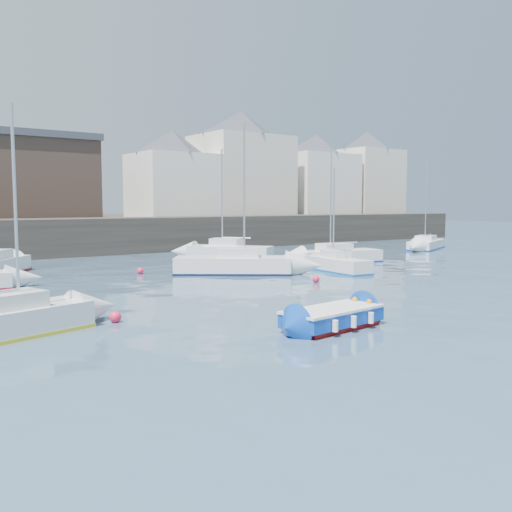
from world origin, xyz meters
TOP-DOWN VIEW (x-y plane):
  - water at (0.00, 0.00)m, footprint 220.00×220.00m
  - quay_wall at (0.00, 35.00)m, footprint 90.00×5.00m
  - land_strip at (0.00, 53.00)m, footprint 90.00×32.00m
  - bldg_east_a at (20.00, 42.00)m, footprint 13.36×13.36m
  - bldg_east_b at (31.00, 41.50)m, footprint 11.88×11.88m
  - bldg_east_c at (40.00, 41.50)m, footprint 11.14×11.14m
  - bldg_east_d at (11.00, 41.50)m, footprint 11.14×11.14m
  - blue_dinghy at (-4.10, 2.09)m, footprint 3.88×2.16m
  - sailboat_a at (-13.30, 7.21)m, footprint 5.88×3.24m
  - sailboat_b at (1.63, 16.48)m, footprint 6.85×5.95m
  - sailboat_c at (7.42, 13.58)m, footprint 2.07×4.99m
  - sailboat_d at (11.30, 17.56)m, footprint 6.77×3.19m
  - sailboat_f at (6.38, 24.02)m, footprint 5.39×6.34m
  - sailboat_g at (26.83, 21.66)m, footprint 6.72×4.45m
  - buoy_near at (-9.58, 7.38)m, footprint 0.42×0.42m
  - buoy_mid at (3.13, 10.84)m, footprint 0.39×0.39m
  - buoy_far at (-2.84, 19.87)m, footprint 0.40×0.40m

SIDE VIEW (x-z plane):
  - water at x=0.00m, z-range 0.00..0.00m
  - buoy_near at x=-9.58m, z-range -0.21..0.21m
  - buoy_mid at x=3.13m, z-range -0.19..0.19m
  - buoy_far at x=-2.84m, z-range -0.20..0.20m
  - blue_dinghy at x=-4.10m, z-range 0.04..0.75m
  - sailboat_g at x=26.83m, z-range -3.61..4.53m
  - sailboat_c at x=7.42m, z-range -2.70..3.68m
  - sailboat_d at x=11.30m, z-range -3.65..4.65m
  - sailboat_a at x=-13.30m, z-range -3.13..4.16m
  - sailboat_b at x=1.63m, z-range -3.87..5.03m
  - sailboat_f at x=6.38m, z-range -3.55..4.72m
  - land_strip at x=0.00m, z-range 0.00..2.80m
  - quay_wall at x=0.00m, z-range 0.00..3.00m
  - bldg_east_d at x=11.00m, z-range 2.89..11.84m
  - bldg_east_b at x=31.00m, z-range 2.89..12.84m
  - bldg_east_c at x=40.00m, z-range 2.90..13.85m
  - bldg_east_a at x=20.00m, z-range 2.91..14.71m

